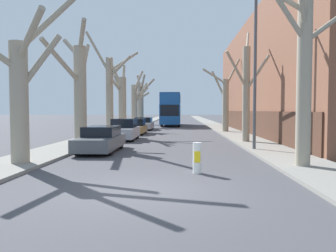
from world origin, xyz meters
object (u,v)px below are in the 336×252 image
at_px(parked_car_0, 101,139).
at_px(traffic_bollard, 197,158).
at_px(street_tree_right_1, 246,90).
at_px(parked_car_1, 124,130).
at_px(street_tree_left_2, 110,90).
at_px(street_tree_right_0, 303,67).
at_px(parked_car_2, 135,127).
at_px(parked_car_3, 144,124).
at_px(street_tree_left_3, 122,100).
at_px(double_decker_bus, 171,108).
at_px(street_tree_left_1, 79,88).
at_px(lamp_post, 253,63).
at_px(street_tree_left_0, 21,90).
at_px(street_tree_left_4, 136,102).
at_px(street_tree_right_2, 225,101).
at_px(street_tree_left_5, 141,101).

relative_size(parked_car_0, traffic_bollard, 4.39).
relative_size(street_tree_right_1, parked_car_1, 1.80).
xyz_separation_m(street_tree_left_2, street_tree_right_0, (10.12, -14.77, -0.11)).
bearing_deg(street_tree_right_1, traffic_bollard, -109.34).
height_order(parked_car_2, parked_car_3, parked_car_2).
bearing_deg(parked_car_0, parked_car_1, 90.00).
bearing_deg(street_tree_left_2, street_tree_left_3, 92.81).
bearing_deg(double_decker_bus, street_tree_left_1, -100.33).
relative_size(street_tree_right_0, lamp_post, 0.99).
distance_m(double_decker_bus, parked_car_1, 22.20).
xyz_separation_m(parked_car_3, lamp_post, (7.70, -18.27, 3.86)).
bearing_deg(street_tree_right_1, parked_car_2, 137.02).
distance_m(street_tree_left_0, street_tree_left_4, 29.13).
bearing_deg(street_tree_left_0, street_tree_left_3, 90.64).
relative_size(street_tree_left_2, lamp_post, 1.05).
bearing_deg(traffic_bollard, parked_car_0, 129.73).
bearing_deg(traffic_bollard, street_tree_left_1, 127.82).
bearing_deg(street_tree_left_4, street_tree_left_2, -90.29).
bearing_deg(double_decker_bus, parked_car_0, -95.24).
distance_m(street_tree_right_2, parked_car_1, 11.75).
bearing_deg(parked_car_0, street_tree_left_3, 96.96).
bearing_deg(parked_car_3, street_tree_left_2, -101.62).
bearing_deg(street_tree_left_4, parked_car_2, -82.24).
bearing_deg(parked_car_3, street_tree_right_2, -26.16).
relative_size(street_tree_right_1, traffic_bollard, 7.37).
bearing_deg(lamp_post, street_tree_right_0, -82.73).
bearing_deg(parked_car_3, parked_car_1, -90.00).
xyz_separation_m(street_tree_right_2, parked_car_2, (-8.17, -2.48, -2.37)).
height_order(street_tree_left_1, lamp_post, lamp_post).
height_order(street_tree_right_1, parked_car_2, street_tree_right_1).
height_order(street_tree_left_5, parked_car_2, street_tree_left_5).
bearing_deg(street_tree_right_2, street_tree_right_0, -89.47).
relative_size(double_decker_bus, parked_car_0, 2.39).
bearing_deg(street_tree_left_5, street_tree_left_3, -90.53).
xyz_separation_m(street_tree_left_3, street_tree_right_0, (10.47, -21.91, 0.41)).
distance_m(street_tree_left_5, parked_car_0, 32.12).
distance_m(street_tree_left_5, parked_car_3, 13.57).
xyz_separation_m(street_tree_left_3, double_decker_bus, (4.74, 11.30, -0.74)).
distance_m(street_tree_right_0, parked_car_0, 9.97).
distance_m(parked_car_2, parked_car_3, 6.49).
bearing_deg(street_tree_right_1, parked_car_3, 120.10).
bearing_deg(street_tree_left_3, parked_car_0, -83.04).
bearing_deg(traffic_bollard, parked_car_3, 100.69).
bearing_deg(street_tree_left_5, street_tree_left_2, -89.43).
bearing_deg(street_tree_right_1, parked_car_0, -150.18).
distance_m(parked_car_3, lamp_post, 20.20).
relative_size(street_tree_left_3, street_tree_right_0, 0.87).
bearing_deg(street_tree_left_1, street_tree_right_0, -36.11).
bearing_deg(parked_car_1, double_decker_bus, 83.19).
bearing_deg(double_decker_bus, street_tree_right_0, -80.21).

